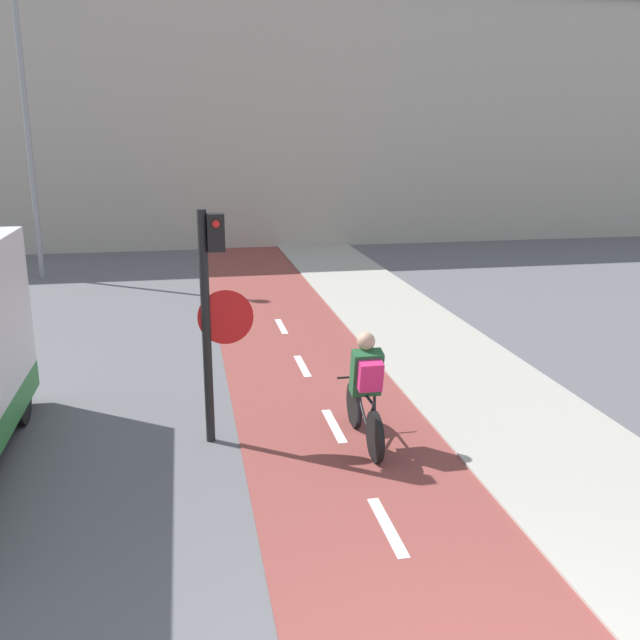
{
  "coord_description": "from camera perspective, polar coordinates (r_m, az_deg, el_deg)",
  "views": [
    {
      "loc": [
        -1.81,
        -2.95,
        3.74
      ],
      "look_at": [
        0.0,
        6.47,
        1.2
      ],
      "focal_mm": 40.0,
      "sensor_mm": 36.0,
      "label": 1
    }
  ],
  "objects": [
    {
      "name": "building_row_background",
      "position": [
        26.05,
        -7.19,
        15.92
      ],
      "size": [
        60.0,
        5.2,
        8.55
      ],
      "color": "#B2A899",
      "rests_on": "ground_plane"
    },
    {
      "name": "street_lamp_far",
      "position": [
        19.95,
        -22.53,
        15.7
      ],
      "size": [
        0.36,
        0.36,
        7.29
      ],
      "color": "gray",
      "rests_on": "ground_plane"
    },
    {
      "name": "traffic_light_pole",
      "position": [
        8.56,
        -8.59,
        1.53
      ],
      "size": [
        0.67,
        0.25,
        2.88
      ],
      "color": "black",
      "rests_on": "ground_plane"
    },
    {
      "name": "cyclist_near",
      "position": [
        8.67,
        3.68,
        -5.73
      ],
      "size": [
        0.46,
        1.64,
        1.43
      ],
      "color": "black",
      "rests_on": "ground_plane"
    }
  ]
}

